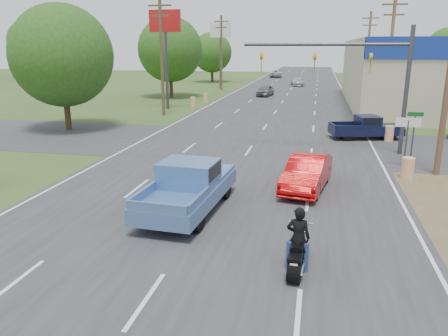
% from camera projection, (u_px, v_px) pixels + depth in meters
% --- Properties ---
extents(ground, '(200.00, 200.00, 0.00)m').
position_uv_depth(ground, '(146.00, 301.00, 10.45)').
color(ground, '#334E1F').
rests_on(ground, ground).
extents(main_road, '(15.00, 180.00, 0.02)m').
position_uv_depth(main_road, '(282.00, 102.00, 48.14)').
color(main_road, '#2D2D30').
rests_on(main_road, ground).
extents(cross_road, '(120.00, 10.00, 0.02)m').
position_uv_depth(cross_road, '(254.00, 144.00, 27.41)').
color(cross_road, '#2D2D30').
rests_on(cross_road, ground).
extents(utility_pole_2, '(2.00, 0.28, 10.00)m').
position_uv_depth(utility_pole_2, '(390.00, 54.00, 36.34)').
color(utility_pole_2, '#4C3823').
rests_on(utility_pole_2, ground).
extents(utility_pole_3, '(2.00, 0.28, 10.00)m').
position_uv_depth(utility_pole_3, '(368.00, 52.00, 53.30)').
color(utility_pole_3, '#4C3823').
rests_on(utility_pole_3, ground).
extents(utility_pole_5, '(2.00, 0.28, 10.00)m').
position_uv_depth(utility_pole_5, '(162.00, 54.00, 37.31)').
color(utility_pole_5, '#4C3823').
rests_on(utility_pole_5, ground).
extents(utility_pole_6, '(2.00, 0.28, 10.00)m').
position_uv_depth(utility_pole_6, '(221.00, 51.00, 59.93)').
color(utility_pole_6, '#4C3823').
rests_on(utility_pole_6, ground).
extents(tree_0, '(7.14, 7.14, 8.84)m').
position_uv_depth(tree_0, '(62.00, 56.00, 30.69)').
color(tree_0, '#422D19').
rests_on(tree_0, ground).
extents(tree_1, '(7.56, 7.56, 9.36)m').
position_uv_depth(tree_1, '(170.00, 50.00, 51.24)').
color(tree_1, '#422D19').
rests_on(tree_1, ground).
extents(tree_2, '(6.72, 6.72, 8.32)m').
position_uv_depth(tree_2, '(212.00, 53.00, 74.17)').
color(tree_2, '#422D19').
rests_on(tree_2, ground).
extents(tree_4, '(9.24, 9.24, 11.44)m').
position_uv_depth(tree_4, '(31.00, 42.00, 90.32)').
color(tree_4, '#422D19').
rests_on(tree_4, ground).
extents(tree_5, '(7.98, 7.98, 9.88)m').
position_uv_depth(tree_5, '(447.00, 47.00, 92.40)').
color(tree_5, '#422D19').
rests_on(tree_5, ground).
extents(tree_6, '(8.82, 8.82, 10.92)m').
position_uv_depth(tree_6, '(176.00, 44.00, 104.24)').
color(tree_6, '#422D19').
rests_on(tree_6, ground).
extents(barrel_0, '(0.56, 0.56, 1.00)m').
position_uv_depth(barrel_0, '(408.00, 168.00, 20.02)').
color(barrel_0, orange).
rests_on(barrel_0, ground).
extents(barrel_1, '(0.56, 0.56, 1.00)m').
position_uv_depth(barrel_1, '(389.00, 134.00, 27.95)').
color(barrel_1, orange).
rests_on(barrel_1, ground).
extents(barrel_2, '(0.56, 0.56, 1.00)m').
position_uv_depth(barrel_2, '(193.00, 102.00, 44.06)').
color(barrel_2, orange).
rests_on(barrel_2, ground).
extents(barrel_3, '(0.56, 0.56, 1.00)m').
position_uv_depth(barrel_3, '(206.00, 98.00, 47.77)').
color(barrel_3, orange).
rests_on(barrel_3, ground).
extents(pole_sign_left_near, '(3.00, 0.35, 9.20)m').
position_uv_depth(pole_sign_left_near, '(165.00, 32.00, 40.79)').
color(pole_sign_left_near, '#3F3F44').
rests_on(pole_sign_left_near, ground).
extents(pole_sign_left_far, '(3.00, 0.35, 9.20)m').
position_uv_depth(pole_sign_left_far, '(220.00, 38.00, 63.41)').
color(pole_sign_left_far, '#3F3F44').
rests_on(pole_sign_left_far, ground).
extents(lane_sign, '(1.20, 0.08, 2.52)m').
position_uv_depth(lane_sign, '(408.00, 130.00, 21.49)').
color(lane_sign, '#3F3F44').
rests_on(lane_sign, ground).
extents(street_name_sign, '(0.80, 0.08, 2.61)m').
position_uv_depth(street_name_sign, '(414.00, 131.00, 22.86)').
color(street_name_sign, '#3F3F44').
rests_on(street_name_sign, ground).
extents(signal_mast, '(9.12, 0.40, 7.00)m').
position_uv_depth(signal_mast, '(357.00, 67.00, 24.02)').
color(signal_mast, '#3F3F44').
rests_on(signal_mast, ground).
extents(red_convertible, '(2.20, 4.52, 1.43)m').
position_uv_depth(red_convertible, '(307.00, 173.00, 18.45)').
color(red_convertible, '#B90808').
rests_on(red_convertible, ground).
extents(motorcycle, '(0.68, 2.23, 1.13)m').
position_uv_depth(motorcycle, '(297.00, 255.00, 11.68)').
color(motorcycle, black).
rests_on(motorcycle, ground).
extents(rider, '(0.66, 0.45, 1.74)m').
position_uv_depth(rider, '(298.00, 241.00, 11.64)').
color(rider, black).
rests_on(rider, ground).
extents(blue_pickup, '(2.54, 5.78, 1.87)m').
position_uv_depth(blue_pickup, '(190.00, 185.00, 16.08)').
color(blue_pickup, black).
rests_on(blue_pickup, ground).
extents(navy_pickup, '(4.89, 2.82, 1.53)m').
position_uv_depth(navy_pickup, '(368.00, 127.00, 28.70)').
color(navy_pickup, black).
rests_on(navy_pickup, ground).
extents(distant_car_grey, '(2.07, 4.06, 1.32)m').
position_uv_depth(distant_car_grey, '(265.00, 91.00, 53.71)').
color(distant_car_grey, slate).
rests_on(distant_car_grey, ground).
extents(distant_car_silver, '(2.47, 4.67, 1.29)m').
position_uv_depth(distant_car_silver, '(297.00, 81.00, 68.34)').
color(distant_car_silver, '#AFB0B4').
rests_on(distant_car_silver, ground).
extents(distant_car_white, '(2.75, 5.39, 1.46)m').
position_uv_depth(distant_car_white, '(276.00, 73.00, 87.46)').
color(distant_car_white, '#B8B8B8').
rests_on(distant_car_white, ground).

